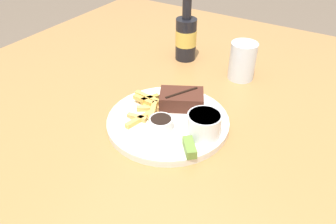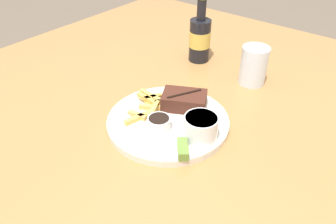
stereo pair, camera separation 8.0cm
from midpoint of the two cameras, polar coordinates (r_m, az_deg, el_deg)
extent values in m
cube|color=#A87542|center=(0.83, -2.74, -3.34)|extent=(1.50, 1.62, 0.04)
cylinder|color=#A87542|center=(1.89, -7.13, 6.79)|extent=(0.06, 0.06, 0.73)
cylinder|color=silver|center=(0.81, -2.80, -1.87)|extent=(0.30, 0.30, 0.01)
cylinder|color=white|center=(0.81, -2.81, -1.37)|extent=(0.30, 0.30, 0.00)
cube|color=#472319|center=(0.84, -0.59, 2.22)|extent=(0.13, 0.12, 0.04)
cube|color=black|center=(0.83, -0.60, 3.39)|extent=(0.05, 0.09, 0.00)
cube|color=#EDB955|center=(0.87, -7.13, 1.85)|extent=(0.06, 0.04, 0.01)
cube|color=#E9B451|center=(0.81, -5.43, 0.25)|extent=(0.04, 0.07, 0.01)
cube|color=tan|center=(0.81, -8.24, -1.06)|extent=(0.05, 0.02, 0.01)
cube|color=#DDB551|center=(0.86, -6.18, 2.41)|extent=(0.08, 0.02, 0.01)
cube|color=#F2A349|center=(0.85, -6.94, 1.95)|extent=(0.06, 0.02, 0.01)
cube|color=#F0AD50|center=(0.80, -7.94, -1.43)|extent=(0.03, 0.08, 0.01)
cube|color=gold|center=(0.85, -5.81, 2.24)|extent=(0.03, 0.05, 0.01)
cube|color=#E0AD5A|center=(0.84, -5.72, 0.51)|extent=(0.07, 0.05, 0.01)
cylinder|color=white|center=(0.74, 3.24, -2.37)|extent=(0.08, 0.08, 0.06)
cylinder|color=beige|center=(0.73, 3.30, -1.02)|extent=(0.07, 0.07, 0.01)
cylinder|color=silver|center=(0.77, -4.19, -2.17)|extent=(0.06, 0.06, 0.03)
cylinder|color=black|center=(0.76, -4.23, -1.48)|extent=(0.05, 0.05, 0.01)
cube|color=olive|center=(0.71, 0.56, -6.31)|extent=(0.05, 0.06, 0.02)
cube|color=#B7B7BC|center=(0.82, -9.15, -1.00)|extent=(0.09, 0.06, 0.00)
cube|color=#B7B7BC|center=(0.80, -4.44, -1.31)|extent=(0.03, 0.02, 0.00)
cube|color=#B7B7BC|center=(0.81, -4.41, -1.11)|extent=(0.03, 0.02, 0.00)
cube|color=#B7B7BC|center=(0.81, -4.38, -0.92)|extent=(0.03, 0.02, 0.00)
cylinder|color=black|center=(1.10, 1.02, 12.49)|extent=(0.07, 0.07, 0.14)
cylinder|color=gold|center=(1.10, 1.02, 12.82)|extent=(0.07, 0.07, 0.05)
cylinder|color=black|center=(1.06, 1.08, 17.54)|extent=(0.03, 0.03, 0.07)
cylinder|color=silver|center=(1.00, 10.63, 8.67)|extent=(0.08, 0.08, 0.11)
camera|label=1|loc=(0.04, -92.86, -2.07)|focal=35.00mm
camera|label=2|loc=(0.04, 87.14, 2.07)|focal=35.00mm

